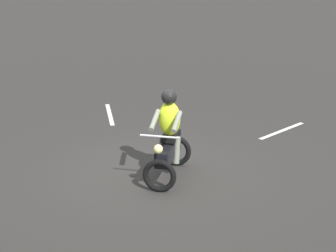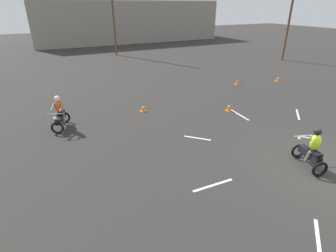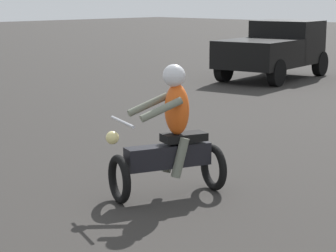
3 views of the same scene
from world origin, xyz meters
name	(u,v)px [view 1 (image 1 of 3)]	position (x,y,z in m)	size (l,w,h in m)	color
ground_plane	(154,173)	(0.00, 0.00, 0.00)	(120.00, 120.00, 0.00)	#2D2B28
motorcycle_rider_foreground	(168,140)	(-0.24, 0.23, 0.73)	(1.03, 1.55, 1.66)	black
lane_stripe_sw	(282,131)	(-3.02, -2.23, 0.00)	(0.10, 1.61, 0.01)	silver
lane_stripe_s	(110,114)	(0.81, -3.85, 0.00)	(0.10, 1.77, 0.01)	silver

